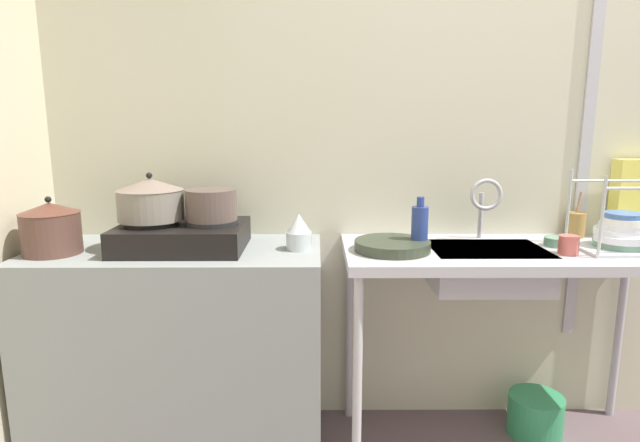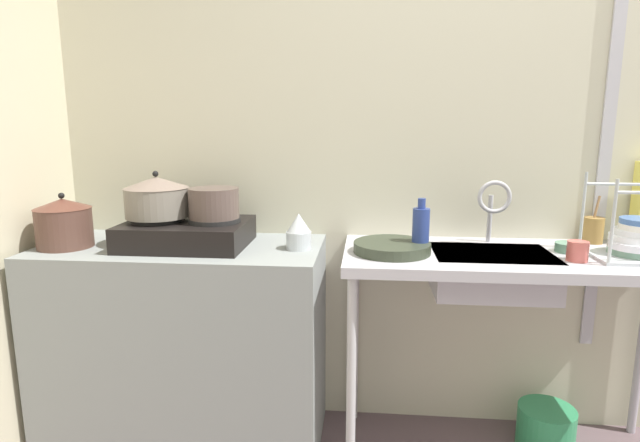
{
  "view_description": "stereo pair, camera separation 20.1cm",
  "coord_description": "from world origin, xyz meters",
  "px_view_note": "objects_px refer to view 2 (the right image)",
  "views": [
    {
      "loc": [
        -0.89,
        -0.84,
        1.37
      ],
      "look_at": [
        -0.87,
        1.13,
        0.99
      ],
      "focal_mm": 28.43,
      "sensor_mm": 36.0,
      "label": 1
    },
    {
      "loc": [
        -0.69,
        -0.83,
        1.37
      ],
      "look_at": [
        -0.87,
        1.13,
        0.99
      ],
      "focal_mm": 28.43,
      "sensor_mm": 36.0,
      "label": 2
    }
  ],
  "objects_px": {
    "pot_beside_stove": "(64,223)",
    "frying_pan": "(392,247)",
    "dish_rack": "(638,240)",
    "bucket_on_floor": "(546,428)",
    "small_bowl_on_drainboard": "(568,247)",
    "pot_on_right_burner": "(214,203)",
    "cup_by_rack": "(578,251)",
    "utensil_jar": "(593,230)",
    "stove": "(187,233)",
    "faucet": "(494,201)",
    "pot_on_left_burner": "(157,197)",
    "percolator": "(299,232)",
    "sink_basin": "(491,272)",
    "bottle_by_sink": "(421,229)"
  },
  "relations": [
    {
      "from": "utensil_jar",
      "to": "bucket_on_floor",
      "type": "relative_size",
      "value": 0.84
    },
    {
      "from": "pot_on_right_burner",
      "to": "pot_on_left_burner",
      "type": "bearing_deg",
      "value": -180.0
    },
    {
      "from": "stove",
      "to": "dish_rack",
      "type": "distance_m",
      "value": 1.74
    },
    {
      "from": "small_bowl_on_drainboard",
      "to": "percolator",
      "type": "bearing_deg",
      "value": -177.15
    },
    {
      "from": "small_bowl_on_drainboard",
      "to": "bucket_on_floor",
      "type": "relative_size",
      "value": 0.43
    },
    {
      "from": "frying_pan",
      "to": "cup_by_rack",
      "type": "distance_m",
      "value": 0.67
    },
    {
      "from": "pot_on_right_burner",
      "to": "percolator",
      "type": "relative_size",
      "value": 1.39
    },
    {
      "from": "dish_rack",
      "to": "bottle_by_sink",
      "type": "xyz_separation_m",
      "value": [
        -0.8,
        0.01,
        0.02
      ]
    },
    {
      "from": "sink_basin",
      "to": "dish_rack",
      "type": "relative_size",
      "value": 1.37
    },
    {
      "from": "pot_on_right_burner",
      "to": "bottle_by_sink",
      "type": "relative_size",
      "value": 0.95
    },
    {
      "from": "pot_on_left_burner",
      "to": "percolator",
      "type": "xyz_separation_m",
      "value": [
        0.58,
        -0.01,
        -0.13
      ]
    },
    {
      "from": "stove",
      "to": "dish_rack",
      "type": "bearing_deg",
      "value": -0.81
    },
    {
      "from": "pot_beside_stove",
      "to": "frying_pan",
      "type": "relative_size",
      "value": 0.75
    },
    {
      "from": "sink_basin",
      "to": "cup_by_rack",
      "type": "height_order",
      "value": "cup_by_rack"
    },
    {
      "from": "stove",
      "to": "utensil_jar",
      "type": "height_order",
      "value": "utensil_jar"
    },
    {
      "from": "pot_on_right_burner",
      "to": "small_bowl_on_drainboard",
      "type": "height_order",
      "value": "pot_on_right_burner"
    },
    {
      "from": "pot_beside_stove",
      "to": "frying_pan",
      "type": "xyz_separation_m",
      "value": [
        1.32,
        0.03,
        -0.08
      ]
    },
    {
      "from": "pot_on_right_burner",
      "to": "utensil_jar",
      "type": "distance_m",
      "value": 1.58
    },
    {
      "from": "pot_on_left_burner",
      "to": "bucket_on_floor",
      "type": "xyz_separation_m",
      "value": [
        1.63,
        0.07,
        -0.99
      ]
    },
    {
      "from": "cup_by_rack",
      "to": "bucket_on_floor",
      "type": "height_order",
      "value": "cup_by_rack"
    },
    {
      "from": "small_bowl_on_drainboard",
      "to": "pot_beside_stove",
      "type": "bearing_deg",
      "value": -176.83
    },
    {
      "from": "dish_rack",
      "to": "utensil_jar",
      "type": "xyz_separation_m",
      "value": [
        -0.06,
        0.23,
        -0.01
      ]
    },
    {
      "from": "percolator",
      "to": "pot_on_left_burner",
      "type": "bearing_deg",
      "value": 178.75
    },
    {
      "from": "stove",
      "to": "faucet",
      "type": "height_order",
      "value": "faucet"
    },
    {
      "from": "dish_rack",
      "to": "small_bowl_on_drainboard",
      "type": "height_order",
      "value": "dish_rack"
    },
    {
      "from": "small_bowl_on_drainboard",
      "to": "dish_rack",
      "type": "bearing_deg",
      "value": -16.37
    },
    {
      "from": "bucket_on_floor",
      "to": "pot_on_right_burner",
      "type": "bearing_deg",
      "value": -176.93
    },
    {
      "from": "pot_beside_stove",
      "to": "stove",
      "type": "bearing_deg",
      "value": 8.37
    },
    {
      "from": "sink_basin",
      "to": "faucet",
      "type": "distance_m",
      "value": 0.3
    },
    {
      "from": "frying_pan",
      "to": "utensil_jar",
      "type": "xyz_separation_m",
      "value": [
        0.85,
        0.25,
        0.04
      ]
    },
    {
      "from": "pot_on_left_burner",
      "to": "percolator",
      "type": "bearing_deg",
      "value": -1.25
    },
    {
      "from": "stove",
      "to": "frying_pan",
      "type": "relative_size",
      "value": 1.66
    },
    {
      "from": "pot_on_left_burner",
      "to": "pot_beside_stove",
      "type": "relative_size",
      "value": 1.17
    },
    {
      "from": "pot_on_right_burner",
      "to": "frying_pan",
      "type": "relative_size",
      "value": 0.67
    },
    {
      "from": "pot_on_right_burner",
      "to": "utensil_jar",
      "type": "height_order",
      "value": "pot_on_right_burner"
    },
    {
      "from": "pot_beside_stove",
      "to": "utensil_jar",
      "type": "relative_size",
      "value": 1.12
    },
    {
      "from": "faucet",
      "to": "small_bowl_on_drainboard",
      "type": "relative_size",
      "value": 2.66
    },
    {
      "from": "stove",
      "to": "pot_beside_stove",
      "type": "relative_size",
      "value": 2.22
    },
    {
      "from": "faucet",
      "to": "stove",
      "type": "bearing_deg",
      "value": -173.35
    },
    {
      "from": "pot_on_left_burner",
      "to": "small_bowl_on_drainboard",
      "type": "relative_size",
      "value": 2.58
    },
    {
      "from": "sink_basin",
      "to": "dish_rack",
      "type": "distance_m",
      "value": 0.54
    },
    {
      "from": "stove",
      "to": "percolator",
      "type": "height_order",
      "value": "percolator"
    },
    {
      "from": "pot_on_right_burner",
      "to": "cup_by_rack",
      "type": "height_order",
      "value": "pot_on_right_burner"
    },
    {
      "from": "pot_on_right_burner",
      "to": "pot_beside_stove",
      "type": "relative_size",
      "value": 0.9
    },
    {
      "from": "pot_beside_stove",
      "to": "percolator",
      "type": "xyz_separation_m",
      "value": [
        0.95,
        0.06,
        -0.03
      ]
    },
    {
      "from": "cup_by_rack",
      "to": "percolator",
      "type": "bearing_deg",
      "value": 175.5
    },
    {
      "from": "pot_on_left_burner",
      "to": "cup_by_rack",
      "type": "distance_m",
      "value": 1.63
    },
    {
      "from": "dish_rack",
      "to": "bucket_on_floor",
      "type": "distance_m",
      "value": 0.89
    },
    {
      "from": "sink_basin",
      "to": "bottle_by_sink",
      "type": "bearing_deg",
      "value": -176.89
    },
    {
      "from": "pot_on_left_burner",
      "to": "bottle_by_sink",
      "type": "bearing_deg",
      "value": -0.86
    }
  ]
}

